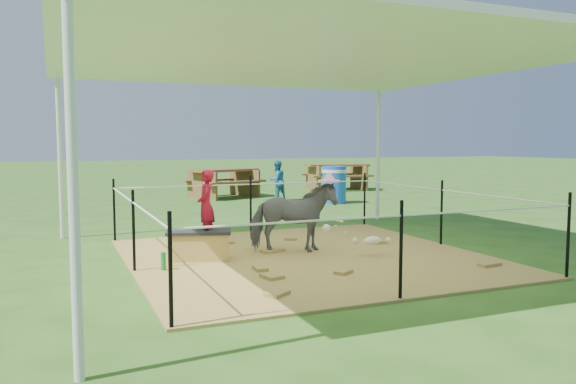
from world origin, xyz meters
name	(u,v)px	position (x,y,z in m)	size (l,w,h in m)	color
ground	(305,258)	(0.00, 0.00, 0.00)	(90.00, 90.00, 0.00)	#2D5919
hay_patch	(305,257)	(0.00, 0.00, 0.01)	(4.60, 4.60, 0.03)	brown
canopy_tent	(306,56)	(0.00, 0.00, 2.69)	(6.30, 6.30, 2.90)	silver
rope_fence	(305,211)	(0.00, 0.00, 0.64)	(4.54, 4.54, 1.00)	black
straw_bale	(199,246)	(-1.38, 0.34, 0.20)	(0.78, 0.39, 0.34)	#AE7F3F
dark_cloth	(199,232)	(-1.38, 0.34, 0.40)	(0.83, 0.43, 0.04)	black
woman	(206,198)	(-1.28, 0.34, 0.84)	(0.34, 0.22, 0.93)	#A81028
green_bottle	(163,261)	(-1.93, -0.11, 0.14)	(0.06, 0.06, 0.22)	#1C8034
pony	(293,217)	(-0.07, 0.27, 0.53)	(0.53, 1.17, 0.99)	#4E4E53
pink_hat	(293,177)	(-0.07, 0.27, 1.09)	(0.31, 0.31, 0.14)	#FF93CB
foal	(372,239)	(0.82, -0.37, 0.27)	(0.86, 0.48, 0.48)	beige
trash_barrel	(334,185)	(3.57, 6.01, 0.48)	(0.62, 0.62, 0.96)	blue
picnic_table_near	(224,183)	(1.39, 8.64, 0.41)	(1.95, 1.41, 0.81)	brown
picnic_table_far	(336,177)	(5.55, 9.67, 0.43)	(2.06, 1.48, 0.86)	brown
distant_person	(277,180)	(2.48, 7.27, 0.54)	(0.53, 0.41, 1.08)	teal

